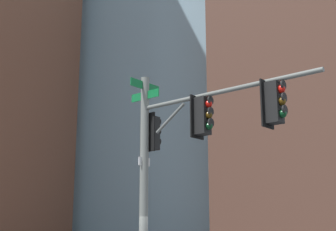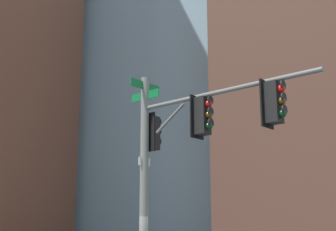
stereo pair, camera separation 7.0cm
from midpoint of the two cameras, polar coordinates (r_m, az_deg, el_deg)
name	(u,v)px [view 1 (the left image)]	position (r m, az deg, el deg)	size (l,w,h in m)	color
signal_pole_assembly	(180,144)	(13.06, 1.28, -3.48)	(2.76, 5.58, 6.57)	slate
building_brick_midblock	(304,77)	(55.26, 15.93, 4.46)	(19.60, 17.67, 37.33)	brown
building_glass_tower	(198,37)	(72.61, 3.61, 9.38)	(31.28, 32.92, 60.63)	#8CB2C6
building_brick_farside	(227,68)	(70.40, 7.06, 5.70)	(20.72, 15.11, 50.28)	#845B47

